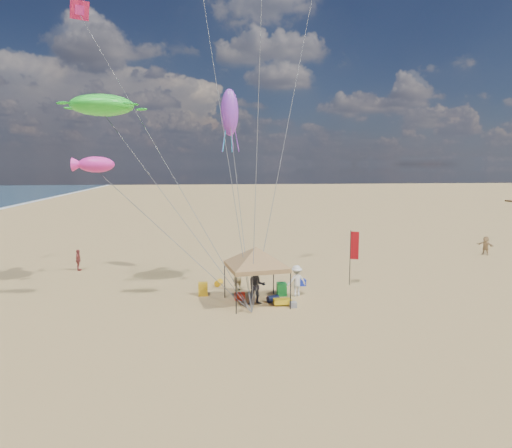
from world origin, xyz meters
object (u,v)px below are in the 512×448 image
object	(u,v)px
cooler_blue	(301,282)
person_near_c	(297,281)
person_far_a	(78,260)
beach_cart	(282,301)
canopy_tent	(256,249)
cooler_red	(240,296)
person_near_a	(237,275)
chair_green	(282,289)
person_near_b	(257,286)
person_far_c	(486,245)
chair_yellow	(203,289)
feather_flag	(353,249)

from	to	relation	value
cooler_blue	person_near_c	size ratio (longest dim) A/B	0.32
person_far_a	beach_cart	bearing A→B (deg)	-133.47
canopy_tent	beach_cart	bearing A→B (deg)	-20.51
cooler_red	person_near_c	size ratio (longest dim) A/B	0.32
cooler_red	person_near_a	size ratio (longest dim) A/B	0.31
chair_green	person_near_b	bearing A→B (deg)	-139.05
person_near_c	canopy_tent	bearing A→B (deg)	10.63
person_near_c	chair_green	bearing A→B (deg)	-29.22
cooler_blue	chair_green	size ratio (longest dim) A/B	0.77
person_far_a	person_far_c	size ratio (longest dim) A/B	0.97
person_near_c	person_far_a	world-z (taller)	person_near_c
chair_yellow	person_near_c	size ratio (longest dim) A/B	0.41
person_far_a	chair_yellow	bearing A→B (deg)	-136.47
canopy_tent	person_near_c	distance (m)	3.22
chair_green	chair_yellow	world-z (taller)	same
canopy_tent	cooler_red	bearing A→B (deg)	138.60
canopy_tent	person_near_a	bearing A→B (deg)	107.97
feather_flag	chair_green	bearing A→B (deg)	-161.04
person_far_c	beach_cart	bearing A→B (deg)	-87.33
feather_flag	person_near_b	size ratio (longest dim) A/B	1.74
cooler_red	beach_cart	world-z (taller)	cooler_red
person_near_b	cooler_blue	bearing A→B (deg)	40.10
person_far_c	chair_green	bearing A→B (deg)	-91.17
person_far_a	cooler_blue	bearing A→B (deg)	-118.53
cooler_blue	beach_cart	size ratio (longest dim) A/B	0.60
canopy_tent	cooler_blue	xyz separation A→B (m)	(3.03, 3.07, -2.66)
canopy_tent	person_near_c	bearing A→B (deg)	23.61
beach_cart	cooler_red	bearing A→B (deg)	150.43
chair_green	person_near_a	world-z (taller)	person_near_a
canopy_tent	person_near_b	distance (m)	1.90
person_near_b	person_far_c	world-z (taller)	person_near_b
canopy_tent	cooler_red	world-z (taller)	canopy_tent
person_near_c	person_far_c	distance (m)	19.57
cooler_red	chair_green	size ratio (longest dim) A/B	0.77
beach_cart	person_far_a	bearing A→B (deg)	143.89
person_near_a	person_near_c	size ratio (longest dim) A/B	1.04
person_near_a	cooler_blue	bearing A→B (deg)	153.17
chair_yellow	person_far_c	distance (m)	23.85
person_near_b	person_far_a	world-z (taller)	person_near_b
chair_green	canopy_tent	bearing A→B (deg)	-141.24
chair_yellow	person_near_c	bearing A→B (deg)	-8.29
canopy_tent	feather_flag	size ratio (longest dim) A/B	1.67
cooler_red	beach_cart	xyz separation A→B (m)	(2.08, -1.18, 0.01)
chair_green	cooler_red	bearing A→B (deg)	-166.92
person_near_a	person_far_c	distance (m)	21.79
beach_cart	chair_yellow	bearing A→B (deg)	150.91
beach_cart	person_near_a	size ratio (longest dim) A/B	0.51
person_near_a	person_far_a	world-z (taller)	person_near_a
person_near_c	beach_cart	bearing A→B (deg)	42.38
canopy_tent	person_far_a	xyz separation A→B (m)	(-11.04, 8.51, -2.12)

